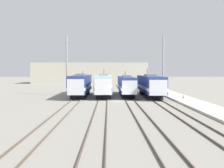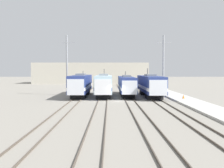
% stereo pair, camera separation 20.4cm
% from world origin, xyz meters
% --- Properties ---
extents(ground_plane, '(400.00, 400.00, 0.00)m').
position_xyz_m(ground_plane, '(0.00, 0.00, 0.00)').
color(ground_plane, gray).
extents(rail_pair_far_left, '(1.51, 120.00, 0.15)m').
position_xyz_m(rail_pair_far_left, '(-6.55, 0.00, 0.07)').
color(rail_pair_far_left, '#4C4238').
rests_on(rail_pair_far_left, ground_plane).
extents(rail_pair_center_left, '(1.51, 120.00, 0.15)m').
position_xyz_m(rail_pair_center_left, '(-2.18, 0.00, 0.07)').
color(rail_pair_center_left, '#4C4238').
rests_on(rail_pair_center_left, ground_plane).
extents(rail_pair_center_right, '(1.51, 120.00, 0.15)m').
position_xyz_m(rail_pair_center_right, '(2.18, 0.00, 0.07)').
color(rail_pair_center_right, '#4C4238').
rests_on(rail_pair_center_right, ground_plane).
extents(rail_pair_far_right, '(1.51, 120.00, 0.15)m').
position_xyz_m(rail_pair_far_right, '(6.55, 0.00, 0.07)').
color(rail_pair_far_right, '#4C4238').
rests_on(rail_pair_far_right, ground_plane).
extents(locomotive_far_left, '(3.02, 20.01, 4.78)m').
position_xyz_m(locomotive_far_left, '(-6.55, 9.00, 2.22)').
color(locomotive_far_left, black).
rests_on(locomotive_far_left, ground_plane).
extents(locomotive_center_left, '(3.03, 16.49, 5.22)m').
position_xyz_m(locomotive_center_left, '(-2.18, 7.74, 2.20)').
color(locomotive_center_left, '#232326').
rests_on(locomotive_center_left, ground_plane).
extents(locomotive_center_right, '(2.76, 19.54, 4.73)m').
position_xyz_m(locomotive_center_right, '(2.18, 9.80, 2.07)').
color(locomotive_center_right, black).
rests_on(locomotive_center_right, ground_plane).
extents(locomotive_far_right, '(3.13, 19.78, 5.36)m').
position_xyz_m(locomotive_far_right, '(6.55, 7.91, 2.16)').
color(locomotive_far_right, black).
rests_on(locomotive_far_right, ground_plane).
extents(catenary_tower_left, '(3.18, 0.34, 11.83)m').
position_xyz_m(catenary_tower_left, '(-9.51, 11.45, 6.17)').
color(catenary_tower_left, gray).
rests_on(catenary_tower_left, ground_plane).
extents(catenary_tower_right, '(3.18, 0.34, 11.83)m').
position_xyz_m(catenary_tower_right, '(9.56, 11.45, 6.17)').
color(catenary_tower_right, gray).
rests_on(catenary_tower_right, ground_plane).
extents(platform, '(4.00, 120.00, 0.26)m').
position_xyz_m(platform, '(11.25, 0.00, 0.13)').
color(platform, '#B7B5AD').
rests_on(platform, ground_plane).
extents(traffic_cone, '(0.39, 0.39, 0.62)m').
position_xyz_m(traffic_cone, '(11.15, 1.24, 0.57)').
color(traffic_cone, orange).
rests_on(traffic_cone, platform).
extents(depot_building, '(43.19, 15.84, 7.85)m').
position_xyz_m(depot_building, '(-8.27, 71.99, 3.93)').
color(depot_building, '#B2AD9E').
rests_on(depot_building, ground_plane).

